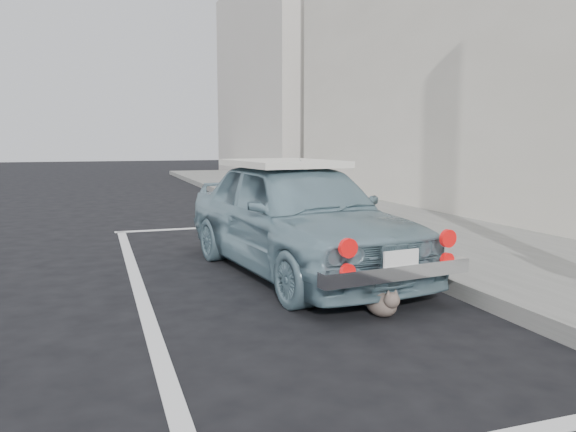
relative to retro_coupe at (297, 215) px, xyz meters
The scene contains 7 objects.
ground 3.21m from the retro_coupe, 104.37° to the right, with size 80.00×80.00×0.00m, color black.
sidewalk 2.69m from the retro_coupe, 23.49° to the right, with size 2.80×40.00×0.15m, color slate.
building_far 18.16m from the retro_coupe, 71.81° to the left, with size 3.50×10.00×8.00m, color beige.
pline_front 3.52m from the retro_coupe, 94.67° to the left, with size 3.00×0.12×0.01m, color silver.
pline_side 1.79m from the retro_coupe, behind, with size 0.12×7.00×0.01m, color silver.
retro_coupe is the anchor object (origin of this frame).
cat 1.76m from the retro_coupe, 85.71° to the right, with size 0.24×0.49×0.26m.
Camera 1 is at (-1.26, -2.55, 1.41)m, focal length 35.00 mm.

